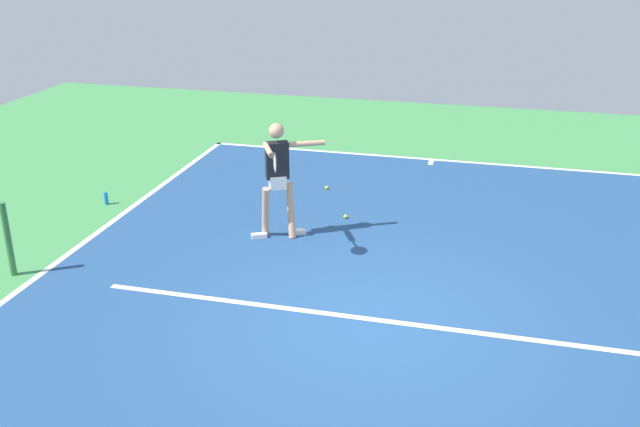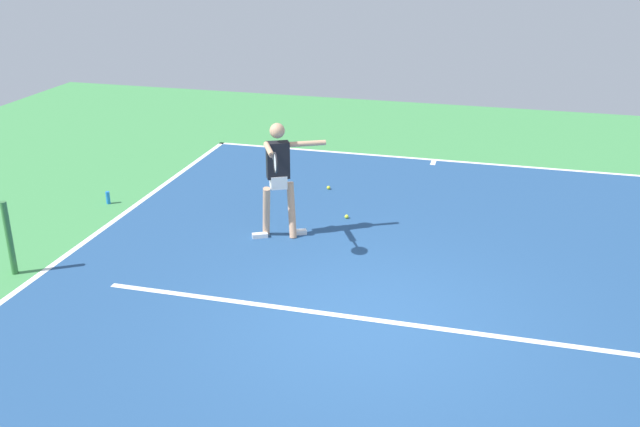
{
  "view_description": "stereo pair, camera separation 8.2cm",
  "coord_description": "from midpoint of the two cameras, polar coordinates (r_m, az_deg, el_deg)",
  "views": [
    {
      "loc": [
        -1.3,
        7.63,
        4.53
      ],
      "look_at": [
        0.94,
        -1.09,
        0.9
      ],
      "focal_mm": 40.54,
      "sensor_mm": 36.0,
      "label": 1
    },
    {
      "loc": [
        -1.37,
        7.61,
        4.53
      ],
      "look_at": [
        0.94,
        -1.09,
        0.9
      ],
      "focal_mm": 40.54,
      "sensor_mm": 36.0,
      "label": 2
    }
  ],
  "objects": [
    {
      "name": "ground_plane",
      "position": [
        8.97,
        4.34,
        -8.47
      ],
      "size": [
        23.45,
        23.45,
        0.0
      ],
      "primitive_type": "plane",
      "color": "#428E4C"
    },
    {
      "name": "court_surface",
      "position": [
        8.97,
        4.34,
        -8.46
      ],
      "size": [
        9.5,
        13.53,
        0.0
      ],
      "primitive_type": "cube",
      "color": "navy",
      "rests_on": "ground_plane"
    },
    {
      "name": "court_line_baseline_near",
      "position": [
        15.1,
        9.17,
        4.21
      ],
      "size": [
        9.5,
        0.1,
        0.01
      ],
      "primitive_type": "cube",
      "color": "white",
      "rests_on": "ground_plane"
    },
    {
      "name": "court_line_sideline_right",
      "position": [
        10.73,
        -21.22,
        -4.63
      ],
      "size": [
        0.1,
        13.53,
        0.01
      ],
      "primitive_type": "cube",
      "color": "white",
      "rests_on": "ground_plane"
    },
    {
      "name": "court_line_service",
      "position": [
        8.99,
        4.38,
        -8.35
      ],
      "size": [
        7.12,
        0.1,
        0.01
      ],
      "primitive_type": "cube",
      "color": "white",
      "rests_on": "ground_plane"
    },
    {
      "name": "court_line_centre_mark",
      "position": [
        14.91,
        9.09,
        3.99
      ],
      "size": [
        0.1,
        0.3,
        0.01
      ],
      "primitive_type": "cube",
      "color": "white",
      "rests_on": "ground_plane"
    },
    {
      "name": "net_post",
      "position": [
        10.72,
        -23.13,
        -1.81
      ],
      "size": [
        0.09,
        0.09,
        1.07
      ],
      "primitive_type": "cylinder",
      "color": "#38753D",
      "rests_on": "ground_plane"
    },
    {
      "name": "tennis_player",
      "position": [
        10.86,
        -3.04,
        3.24
      ],
      "size": [
        1.07,
        1.39,
        1.82
      ],
      "rotation": [
        0.0,
        0.0,
        0.47
      ],
      "color": "tan",
      "rests_on": "ground_plane"
    },
    {
      "name": "tennis_ball_by_sideline",
      "position": [
        13.22,
        0.86,
        2.05
      ],
      "size": [
        0.07,
        0.07,
        0.07
      ],
      "primitive_type": "sphere",
      "color": "yellow",
      "rests_on": "ground_plane"
    },
    {
      "name": "tennis_ball_centre_court",
      "position": [
        11.92,
        2.31,
        -0.24
      ],
      "size": [
        0.07,
        0.07,
        0.07
      ],
      "primitive_type": "sphere",
      "color": "#CCE033",
      "rests_on": "ground_plane"
    },
    {
      "name": "water_bottle",
      "position": [
        13.03,
        -16.22,
        1.21
      ],
      "size": [
        0.07,
        0.07,
        0.22
      ],
      "primitive_type": "cylinder",
      "color": "blue",
      "rests_on": "ground_plane"
    }
  ]
}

